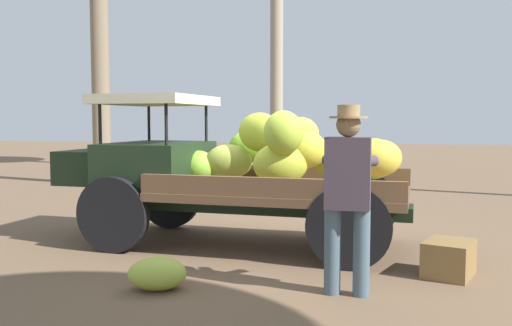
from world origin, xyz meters
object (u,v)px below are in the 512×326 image
object	(u,v)px
farmer	(348,188)
wooden_crate	(449,259)
loose_banana_bunch	(157,274)
truck	(223,169)

from	to	relation	value
farmer	wooden_crate	bearing A→B (deg)	-48.65
farmer	loose_banana_bunch	world-z (taller)	farmer
wooden_crate	loose_banana_bunch	distance (m)	2.92
farmer	loose_banana_bunch	xyz separation A→B (m)	(1.74, 0.21, -0.82)
wooden_crate	loose_banana_bunch	bearing A→B (deg)	20.50
truck	farmer	distance (m)	2.44
loose_banana_bunch	wooden_crate	bearing A→B (deg)	-159.50
wooden_crate	loose_banana_bunch	size ratio (longest dim) A/B	1.01
truck	wooden_crate	size ratio (longest dim) A/B	8.29
wooden_crate	loose_banana_bunch	world-z (taller)	wooden_crate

